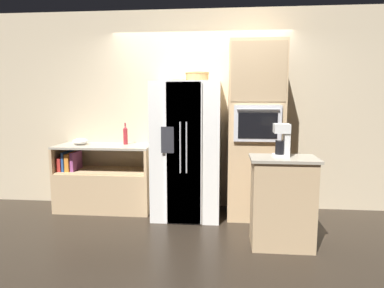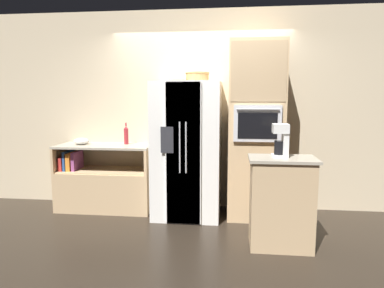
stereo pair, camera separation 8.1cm
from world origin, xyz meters
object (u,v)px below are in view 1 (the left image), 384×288
object	(u,v)px
refrigerator	(187,150)
mixing_bowl	(80,141)
wicker_basket	(197,77)
wall_oven	(255,131)
fruit_bowl	(177,79)
bottle_tall	(125,135)
coffee_maker	(283,139)

from	to	relation	value
refrigerator	mixing_bowl	distance (m)	1.54
wicker_basket	wall_oven	bearing A→B (deg)	-0.85
fruit_bowl	bottle_tall	bearing A→B (deg)	161.95
mixing_bowl	coffee_maker	bearing A→B (deg)	-20.31
bottle_tall	wicker_basket	bearing A→B (deg)	-7.34
refrigerator	fruit_bowl	bearing A→B (deg)	-162.44
fruit_bowl	coffee_maker	world-z (taller)	fruit_bowl
bottle_tall	fruit_bowl	bearing A→B (deg)	-18.05
mixing_bowl	coffee_maker	distance (m)	2.82
fruit_bowl	bottle_tall	distance (m)	1.12
wall_oven	coffee_maker	distance (m)	0.95
coffee_maker	mixing_bowl	bearing A→B (deg)	159.69
fruit_bowl	mixing_bowl	bearing A→B (deg)	173.36
bottle_tall	wall_oven	bearing A→B (deg)	-4.58
refrigerator	bottle_tall	distance (m)	0.94
wall_oven	wicker_basket	size ratio (longest dim) A/B	7.20
bottle_tall	mixing_bowl	distance (m)	0.64
refrigerator	mixing_bowl	world-z (taller)	refrigerator
wall_oven	mixing_bowl	distance (m)	2.43
wicker_basket	fruit_bowl	distance (m)	0.29
wicker_basket	refrigerator	bearing A→B (deg)	-148.31
mixing_bowl	fruit_bowl	bearing A→B (deg)	-6.64
wicker_basket	mixing_bowl	world-z (taller)	wicker_basket
mixing_bowl	bottle_tall	bearing A→B (deg)	8.02
wicker_basket	fruit_bowl	world-z (taller)	wicker_basket
wall_oven	fruit_bowl	size ratio (longest dim) A/B	9.74
fruit_bowl	mixing_bowl	distance (m)	1.65
wall_oven	mixing_bowl	xyz separation A→B (m)	(-2.43, 0.06, -0.18)
mixing_bowl	coffee_maker	world-z (taller)	coffee_maker
fruit_bowl	coffee_maker	distance (m)	1.62
coffee_maker	wall_oven	bearing A→B (deg)	103.06
refrigerator	coffee_maker	bearing A→B (deg)	-37.69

